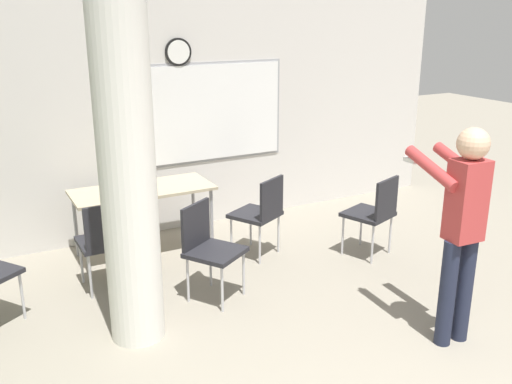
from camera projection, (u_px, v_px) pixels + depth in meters
name	position (u px, v px, depth m)	size (l,w,h in m)	color
wall_back	(144.00, 113.00, 6.32)	(8.00, 0.15, 2.80)	silver
support_pillar	(127.00, 166.00, 4.16)	(0.42, 0.42, 2.80)	silver
folding_table	(143.00, 194.00, 5.92)	(1.44, 0.64, 0.72)	tan
bottle_on_table	(110.00, 188.00, 5.60)	(0.06, 0.06, 0.25)	#1E6B2D
chair_table_left	(105.00, 238.00, 5.17)	(0.44, 0.44, 0.87)	#232328
chair_table_right	(261.00, 210.00, 5.90)	(0.60, 0.60, 0.87)	#232328
chair_mid_room	(374.00, 210.00, 5.90)	(0.56, 0.56, 0.87)	#232328
chair_table_front	(209.00, 244.00, 5.04)	(0.61, 0.61, 0.87)	#232328
person_playing_side	(461.00, 220.00, 4.22)	(0.40, 0.68, 1.71)	#1E2338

